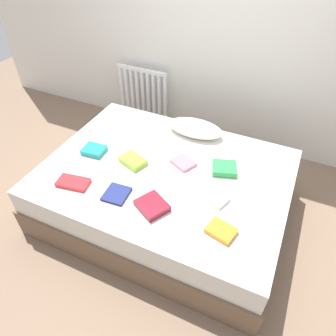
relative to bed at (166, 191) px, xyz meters
The scene contains 14 objects.
ground_plane 0.25m from the bed, ahead, with size 8.00×8.00×0.00m, color #7F6651.
back_wall 1.78m from the bed, 90.00° to the left, with size 6.00×0.10×2.80m, color silver.
bed is the anchor object (origin of this frame).
radiator 1.49m from the bed, 125.61° to the left, with size 0.62×0.04×0.58m.
pillow 0.66m from the bed, 86.51° to the left, with size 0.51×0.26×0.12m, color white.
textbook_teal 0.72m from the bed, behind, with size 0.18×0.15×0.05m, color teal.
textbook_pink 0.31m from the bed, 51.55° to the left, with size 0.18×0.15×0.03m, color pink.
textbook_lime 0.40m from the bed, behind, with size 0.21×0.15×0.05m, color #8CC638.
textbook_orange 0.77m from the bed, 34.29° to the right, with size 0.18×0.14×0.04m, color orange.
textbook_maroon 0.50m from the bed, 77.96° to the right, with size 0.21×0.19×0.05m, color maroon.
textbook_red 0.78m from the bed, 142.05° to the right, with size 0.25×0.13×0.03m, color red.
textbook_white 0.55m from the bed, 16.33° to the right, with size 0.20×0.13×0.03m, color white.
textbook_navy 0.53m from the bed, 117.41° to the right, with size 0.17×0.19×0.02m, color navy.
textbook_green 0.55m from the bed, 23.42° to the left, with size 0.19×0.17×0.05m, color green.
Camera 1 is at (0.81, -1.71, 2.20)m, focal length 33.36 mm.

